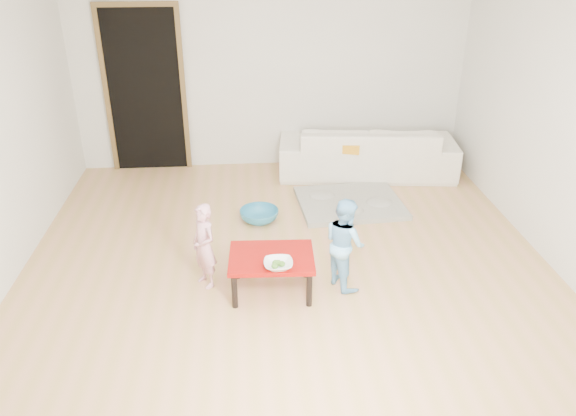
{
  "coord_description": "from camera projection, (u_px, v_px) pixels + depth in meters",
  "views": [
    {
      "loc": [
        -0.35,
        -4.65,
        2.88
      ],
      "look_at": [
        0.0,
        -0.2,
        0.65
      ],
      "focal_mm": 35.0,
      "sensor_mm": 36.0,
      "label": 1
    }
  ],
  "objects": [
    {
      "name": "floor",
      "position": [
        286.0,
        258.0,
        5.46
      ],
      "size": [
        5.0,
        5.0,
        0.01
      ],
      "primitive_type": "cube",
      "color": "tan",
      "rests_on": "ground"
    },
    {
      "name": "back_wall",
      "position": [
        271.0,
        67.0,
        7.11
      ],
      "size": [
        5.0,
        0.02,
        2.6
      ],
      "primitive_type": "cube",
      "color": "silver",
      "rests_on": "floor"
    },
    {
      "name": "right_wall",
      "position": [
        562.0,
        124.0,
        5.06
      ],
      "size": [
        0.02,
        5.0,
        2.6
      ],
      "primitive_type": "cube",
      "color": "silver",
      "rests_on": "floor"
    },
    {
      "name": "doorway",
      "position": [
        145.0,
        92.0,
        7.1
      ],
      "size": [
        1.02,
        0.08,
        2.11
      ],
      "primitive_type": null,
      "color": "brown",
      "rests_on": "back_wall"
    },
    {
      "name": "sofa",
      "position": [
        367.0,
        149.0,
        7.23
      ],
      "size": [
        2.31,
        1.1,
        0.65
      ],
      "primitive_type": "imported",
      "rotation": [
        0.0,
        0.0,
        3.04
      ],
      "color": "beige",
      "rests_on": "floor"
    },
    {
      "name": "cushion",
      "position": [
        344.0,
        145.0,
        6.94
      ],
      "size": [
        0.5,
        0.47,
        0.11
      ],
      "primitive_type": "cube",
      "rotation": [
        0.0,
        0.0,
        -0.3
      ],
      "color": "orange",
      "rests_on": "sofa"
    },
    {
      "name": "red_table",
      "position": [
        272.0,
        274.0,
        4.89
      ],
      "size": [
        0.75,
        0.58,
        0.36
      ],
      "primitive_type": null,
      "rotation": [
        0.0,
        0.0,
        -0.04
      ],
      "color": "#8E0B07",
      "rests_on": "floor"
    },
    {
      "name": "bowl",
      "position": [
        278.0,
        264.0,
        4.63
      ],
      "size": [
        0.24,
        0.24,
        0.06
      ],
      "primitive_type": "imported",
      "color": "white",
      "rests_on": "red_table"
    },
    {
      "name": "broccoli",
      "position": [
        278.0,
        265.0,
        4.63
      ],
      "size": [
        0.12,
        0.12,
        0.06
      ],
      "primitive_type": null,
      "color": "#2D5919",
      "rests_on": "red_table"
    },
    {
      "name": "child_pink",
      "position": [
        204.0,
        246.0,
        4.9
      ],
      "size": [
        0.32,
        0.34,
        0.79
      ],
      "primitive_type": "imported",
      "rotation": [
        0.0,
        0.0,
        -0.96
      ],
      "color": "#DE657C",
      "rests_on": "floor"
    },
    {
      "name": "child_blue",
      "position": [
        345.0,
        243.0,
        4.9
      ],
      "size": [
        0.45,
        0.5,
        0.84
      ],
      "primitive_type": "imported",
      "rotation": [
        0.0,
        0.0,
        1.98
      ],
      "color": "#6AC2F5",
      "rests_on": "floor"
    },
    {
      "name": "basin",
      "position": [
        259.0,
        215.0,
        6.13
      ],
      "size": [
        0.42,
        0.42,
        0.13
      ],
      "primitive_type": "imported",
      "color": "teal",
      "rests_on": "floor"
    },
    {
      "name": "blanket",
      "position": [
        350.0,
        203.0,
        6.5
      ],
      "size": [
        1.24,
        1.06,
        0.06
      ],
      "primitive_type": null,
      "rotation": [
        0.0,
        0.0,
        0.08
      ],
      "color": "#A2A08F",
      "rests_on": "floor"
    }
  ]
}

